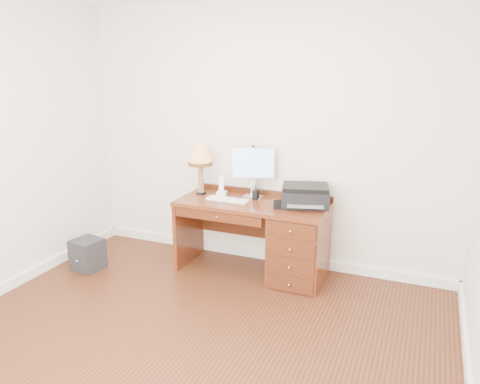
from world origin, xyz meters
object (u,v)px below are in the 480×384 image
at_px(desk, 282,238).
at_px(printer, 305,195).
at_px(monitor, 254,166).
at_px(phone, 222,190).
at_px(equipment_box, 88,254).
at_px(chair, 287,228).
at_px(leg_lamp, 200,158).

relative_size(desk, printer, 2.82).
xyz_separation_m(monitor, phone, (-0.32, -0.09, -0.26)).
distance_m(phone, equipment_box, 1.56).
bearing_deg(equipment_box, desk, 27.34).
bearing_deg(equipment_box, chair, 27.87).
distance_m(desk, monitor, 0.78).
relative_size(monitor, equipment_box, 1.59).
height_order(phone, chair, phone).
height_order(leg_lamp, phone, leg_lamp).
height_order(chair, equipment_box, chair).
distance_m(desk, phone, 0.81).
relative_size(desk, chair, 1.79).
bearing_deg(chair, monitor, 136.25).
height_order(printer, chair, printer).
height_order(printer, phone, phone).
bearing_deg(desk, monitor, 154.16).
distance_m(printer, equipment_box, 2.34).
relative_size(desk, equipment_box, 4.63).
relative_size(chair, equipment_box, 2.59).
bearing_deg(desk, phone, 172.35).
bearing_deg(equipment_box, phone, 39.66).
bearing_deg(printer, leg_lamp, 164.96).
bearing_deg(phone, chair, -16.43).
height_order(leg_lamp, chair, leg_lamp).
bearing_deg(monitor, printer, -27.70).
distance_m(monitor, printer, 0.62).
bearing_deg(chair, leg_lamp, 153.70).
bearing_deg(monitor, desk, -44.37).
height_order(desk, printer, printer).
bearing_deg(phone, printer, -11.77).
xyz_separation_m(desk, phone, (-0.70, 0.09, 0.40)).
height_order(monitor, equipment_box, monitor).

